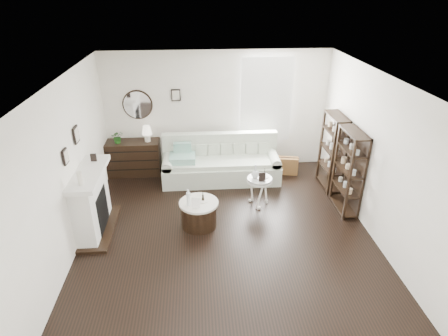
{
  "coord_description": "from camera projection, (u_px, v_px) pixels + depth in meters",
  "views": [
    {
      "loc": [
        -0.46,
        -5.36,
        3.98
      ],
      "look_at": [
        0.01,
        0.8,
        0.89
      ],
      "focal_mm": 30.0,
      "sensor_mm": 36.0,
      "label": 1
    }
  ],
  "objects": [
    {
      "name": "room",
      "position": [
        250.0,
        101.0,
        8.34
      ],
      "size": [
        5.5,
        5.5,
        5.5
      ],
      "color": "black",
      "rests_on": "ground"
    },
    {
      "name": "fireplace",
      "position": [
        92.0,
        203.0,
        6.46
      ],
      "size": [
        0.5,
        1.4,
        1.84
      ],
      "color": "white",
      "rests_on": "ground"
    },
    {
      "name": "shelf_unit_far",
      "position": [
        332.0,
        152.0,
        7.77
      ],
      "size": [
        0.3,
        0.8,
        1.6
      ],
      "color": "black",
      "rests_on": "ground"
    },
    {
      "name": "shelf_unit_near",
      "position": [
        348.0,
        172.0,
        6.97
      ],
      "size": [
        0.3,
        0.8,
        1.6
      ],
      "color": "black",
      "rests_on": "ground"
    },
    {
      "name": "sofa",
      "position": [
        221.0,
        165.0,
        8.3
      ],
      "size": [
        2.54,
        0.88,
        0.99
      ],
      "color": "beige",
      "rests_on": "ground"
    },
    {
      "name": "quilt",
      "position": [
        183.0,
        158.0,
        8.02
      ],
      "size": [
        0.56,
        0.46,
        0.14
      ],
      "primitive_type": "cube",
      "rotation": [
        0.0,
        0.0,
        -0.01
      ],
      "color": "#227D58",
      "rests_on": "sofa"
    },
    {
      "name": "suitcase",
      "position": [
        285.0,
        165.0,
        8.57
      ],
      "size": [
        0.62,
        0.32,
        0.4
      ],
      "primitive_type": "cube",
      "rotation": [
        0.0,
        0.0,
        -0.21
      ],
      "color": "olive",
      "rests_on": "ground"
    },
    {
      "name": "dresser",
      "position": [
        134.0,
        158.0,
        8.49
      ],
      "size": [
        1.18,
        0.5,
        0.78
      ],
      "color": "black",
      "rests_on": "ground"
    },
    {
      "name": "table_lamp",
      "position": [
        147.0,
        134.0,
        8.26
      ],
      "size": [
        0.27,
        0.27,
        0.36
      ],
      "primitive_type": null,
      "rotation": [
        0.0,
        0.0,
        -0.24
      ],
      "color": "beige",
      "rests_on": "dresser"
    },
    {
      "name": "potted_plant",
      "position": [
        118.0,
        137.0,
        8.19
      ],
      "size": [
        0.3,
        0.27,
        0.29
      ],
      "primitive_type": "imported",
      "rotation": [
        0.0,
        0.0,
        0.22
      ],
      "color": "#1D5217",
      "rests_on": "dresser"
    },
    {
      "name": "drum_table",
      "position": [
        199.0,
        214.0,
        6.71
      ],
      "size": [
        0.7,
        0.7,
        0.49
      ],
      "rotation": [
        0.0,
        0.0,
        0.01
      ],
      "color": "black",
      "rests_on": "ground"
    },
    {
      "name": "pedestal_table",
      "position": [
        260.0,
        180.0,
        7.21
      ],
      "size": [
        0.49,
        0.49,
        0.59
      ],
      "rotation": [
        0.0,
        0.0,
        -0.07
      ],
      "color": "silver",
      "rests_on": "ground"
    },
    {
      "name": "eiffel_drum",
      "position": [
        203.0,
        196.0,
        6.61
      ],
      "size": [
        0.14,
        0.14,
        0.2
      ],
      "primitive_type": null,
      "rotation": [
        0.0,
        0.0,
        -0.32
      ],
      "color": "black",
      "rests_on": "drum_table"
    },
    {
      "name": "bottle_drum",
      "position": [
        188.0,
        197.0,
        6.45
      ],
      "size": [
        0.07,
        0.07,
        0.31
      ],
      "primitive_type": "cylinder",
      "color": "silver",
      "rests_on": "drum_table"
    },
    {
      "name": "card_frame_drum",
      "position": [
        196.0,
        203.0,
        6.4
      ],
      "size": [
        0.15,
        0.08,
        0.19
      ],
      "primitive_type": "cube",
      "rotation": [
        -0.21,
        0.0,
        -0.14
      ],
      "color": "white",
      "rests_on": "drum_table"
    },
    {
      "name": "eiffel_ped",
      "position": [
        265.0,
        173.0,
        7.19
      ],
      "size": [
        0.11,
        0.11,
        0.17
      ],
      "primitive_type": null,
      "rotation": [
        0.0,
        0.0,
        -0.16
      ],
      "color": "black",
      "rests_on": "pedestal_table"
    },
    {
      "name": "flask_ped",
      "position": [
        255.0,
        171.0,
        7.14
      ],
      "size": [
        0.15,
        0.15,
        0.28
      ],
      "primitive_type": null,
      "color": "silver",
      "rests_on": "pedestal_table"
    },
    {
      "name": "card_frame_ped",
      "position": [
        262.0,
        177.0,
        7.04
      ],
      "size": [
        0.13,
        0.06,
        0.18
      ],
      "primitive_type": "cube",
      "rotation": [
        -0.21,
        0.0,
        -0.03
      ],
      "color": "black",
      "rests_on": "pedestal_table"
    }
  ]
}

